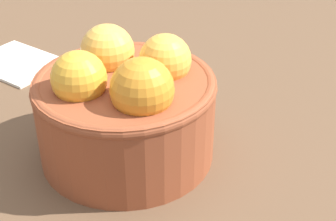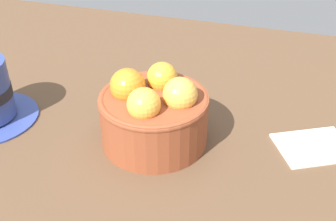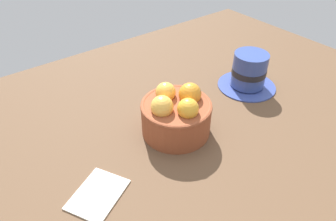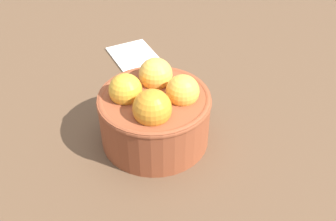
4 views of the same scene
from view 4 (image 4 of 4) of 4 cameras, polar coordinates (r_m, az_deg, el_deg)
ground_plane at (r=54.34cm, az=-1.80°, el=-5.92°), size 124.84×89.46×4.99cm
terracotta_bowl at (r=49.62cm, az=-1.96°, el=-0.19°), size 14.22×14.22×10.10cm
folded_napkin at (r=69.26cm, az=-4.90°, el=7.95°), size 11.80×10.87×0.60cm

